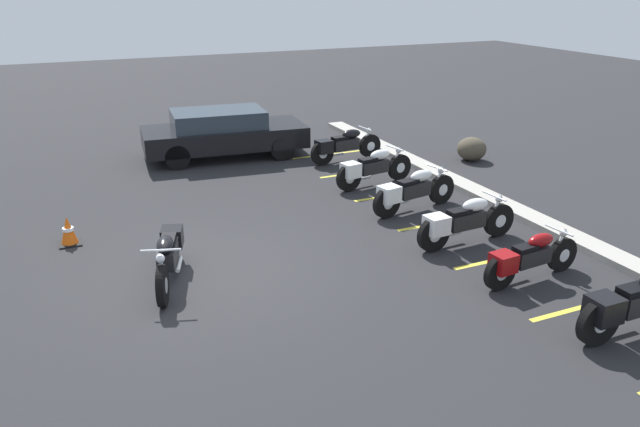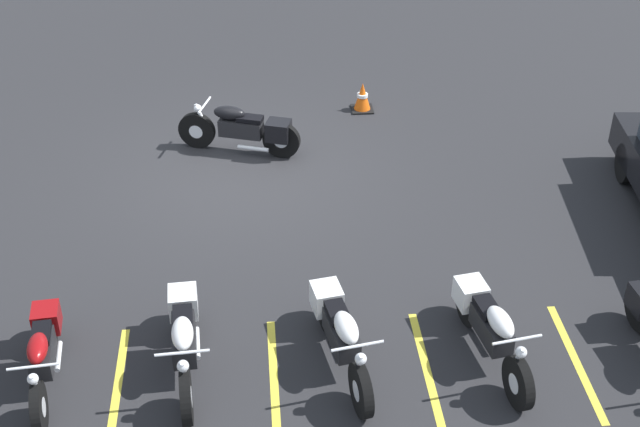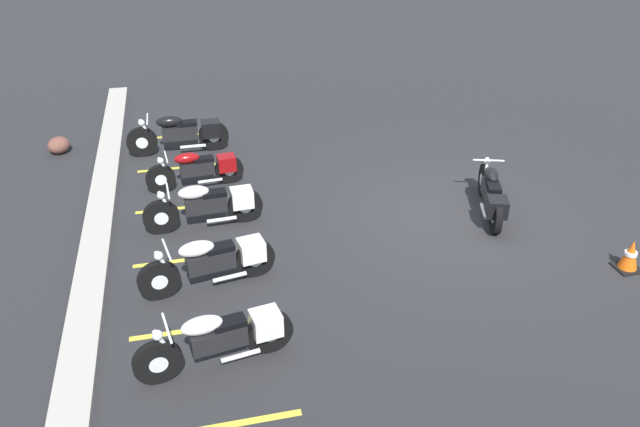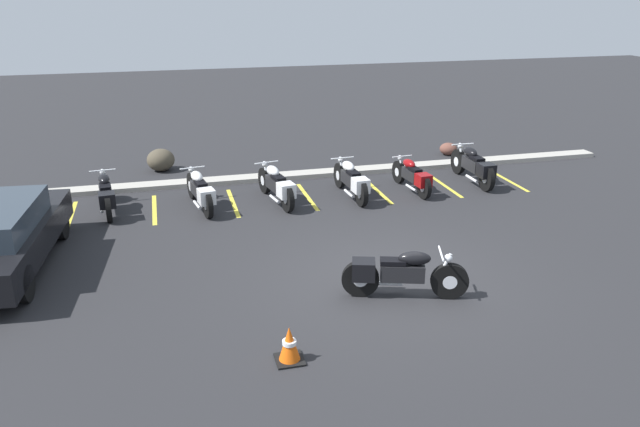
% 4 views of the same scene
% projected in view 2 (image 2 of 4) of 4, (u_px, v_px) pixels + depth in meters
% --- Properties ---
extents(ground, '(60.00, 60.00, 0.00)m').
position_uv_depth(ground, '(241.00, 174.00, 14.61)').
color(ground, '#262628').
extents(motorcycle_black_featured, '(2.06, 0.90, 0.84)m').
position_uv_depth(motorcycle_black_featured, '(245.00, 129.00, 14.95)').
color(motorcycle_black_featured, black).
rests_on(motorcycle_black_featured, ground).
extents(parked_bike_1, '(0.72, 2.13, 0.84)m').
position_uv_depth(parked_bike_1, '(489.00, 326.00, 10.77)').
color(parked_bike_1, black).
rests_on(parked_bike_1, ground).
extents(parked_bike_2, '(0.74, 2.16, 0.86)m').
position_uv_depth(parked_bike_2, '(340.00, 332.00, 10.68)').
color(parked_bike_2, black).
rests_on(parked_bike_2, ground).
extents(parked_bike_3, '(0.61, 2.17, 0.85)m').
position_uv_depth(parked_bike_3, '(184.00, 337.00, 10.60)').
color(parked_bike_3, black).
rests_on(parked_bike_3, ground).
extents(parked_bike_4, '(0.56, 1.99, 0.78)m').
position_uv_depth(parked_bike_4, '(43.00, 351.00, 10.45)').
color(parked_bike_4, black).
rests_on(parked_bike_4, ground).
extents(traffic_cone, '(0.40, 0.40, 0.54)m').
position_uv_depth(traffic_cone, '(362.00, 98.00, 16.37)').
color(traffic_cone, black).
rests_on(traffic_cone, ground).
extents(stall_line_1, '(0.10, 2.10, 0.00)m').
position_uv_depth(stall_line_1, '(576.00, 361.00, 10.90)').
color(stall_line_1, gold).
rests_on(stall_line_1, ground).
extents(stall_line_2, '(0.10, 2.10, 0.00)m').
position_uv_depth(stall_line_2, '(427.00, 370.00, 10.78)').
color(stall_line_2, gold).
rests_on(stall_line_2, ground).
extents(stall_line_3, '(0.10, 2.10, 0.00)m').
position_uv_depth(stall_line_3, '(274.00, 379.00, 10.65)').
color(stall_line_3, gold).
rests_on(stall_line_3, ground).
extents(stall_line_4, '(0.10, 2.10, 0.00)m').
position_uv_depth(stall_line_4, '(117.00, 388.00, 10.52)').
color(stall_line_4, gold).
rests_on(stall_line_4, ground).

